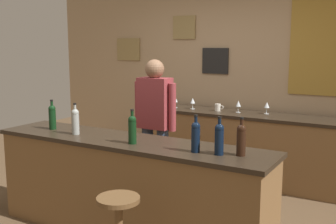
% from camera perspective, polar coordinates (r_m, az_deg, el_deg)
% --- Properties ---
extents(ground_plane, '(10.00, 10.00, 0.00)m').
position_cam_1_polar(ground_plane, '(4.38, -2.31, -14.61)').
color(ground_plane, brown).
extents(back_wall, '(6.00, 0.09, 2.80)m').
position_cam_1_polar(back_wall, '(5.81, 8.78, 5.67)').
color(back_wall, tan).
rests_on(back_wall, ground_plane).
extents(bar_counter, '(2.76, 0.60, 0.92)m').
position_cam_1_polar(bar_counter, '(3.90, -5.60, -10.42)').
color(bar_counter, brown).
rests_on(bar_counter, ground_plane).
extents(side_counter, '(2.83, 0.56, 0.90)m').
position_cam_1_polar(side_counter, '(5.48, 10.68, -4.83)').
color(side_counter, brown).
rests_on(side_counter, ground_plane).
extents(bartender, '(0.52, 0.21, 1.62)m').
position_cam_1_polar(bartender, '(4.56, -1.83, -1.29)').
color(bartender, '#384766').
rests_on(bartender, ground_plane).
extents(wine_bottle_a, '(0.07, 0.07, 0.31)m').
position_cam_1_polar(wine_bottle_a, '(4.35, -15.78, -0.56)').
color(wine_bottle_a, black).
rests_on(wine_bottle_a, bar_counter).
extents(wine_bottle_b, '(0.07, 0.07, 0.31)m').
position_cam_1_polar(wine_bottle_b, '(4.05, -12.75, -1.16)').
color(wine_bottle_b, '#999E99').
rests_on(wine_bottle_b, bar_counter).
extents(wine_bottle_c, '(0.07, 0.07, 0.31)m').
position_cam_1_polar(wine_bottle_c, '(3.59, -4.98, -2.28)').
color(wine_bottle_c, black).
rests_on(wine_bottle_c, bar_counter).
extents(wine_bottle_d, '(0.07, 0.07, 0.31)m').
position_cam_1_polar(wine_bottle_d, '(3.30, 3.86, -3.29)').
color(wine_bottle_d, black).
rests_on(wine_bottle_d, bar_counter).
extents(wine_bottle_e, '(0.07, 0.07, 0.31)m').
position_cam_1_polar(wine_bottle_e, '(3.24, 7.13, -3.58)').
color(wine_bottle_e, black).
rests_on(wine_bottle_e, bar_counter).
extents(wine_bottle_f, '(0.07, 0.07, 0.31)m').
position_cam_1_polar(wine_bottle_f, '(3.24, 10.13, -3.66)').
color(wine_bottle_f, black).
rests_on(wine_bottle_f, bar_counter).
extents(wine_glass_a, '(0.07, 0.07, 0.16)m').
position_cam_1_polar(wine_glass_a, '(5.76, 1.01, 1.70)').
color(wine_glass_a, silver).
rests_on(wine_glass_a, side_counter).
extents(wine_glass_b, '(0.07, 0.07, 0.16)m').
position_cam_1_polar(wine_glass_b, '(5.65, 3.44, 1.52)').
color(wine_glass_b, silver).
rests_on(wine_glass_b, side_counter).
extents(wine_glass_c, '(0.07, 0.07, 0.16)m').
position_cam_1_polar(wine_glass_c, '(5.43, 9.74, 1.09)').
color(wine_glass_c, silver).
rests_on(wine_glass_c, side_counter).
extents(wine_glass_d, '(0.07, 0.07, 0.16)m').
position_cam_1_polar(wine_glass_d, '(5.39, 13.56, 0.90)').
color(wine_glass_d, silver).
rests_on(wine_glass_d, side_counter).
extents(coffee_mug, '(0.12, 0.08, 0.09)m').
position_cam_1_polar(coffee_mug, '(5.52, 6.93, 0.64)').
color(coffee_mug, silver).
rests_on(coffee_mug, side_counter).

